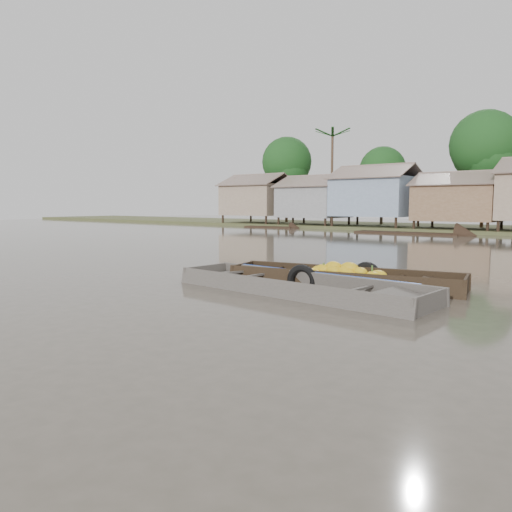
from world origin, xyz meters
The scene contains 3 objects.
ground centered at (0.00, 0.00, 0.00)m, with size 120.00×120.00×0.00m, color #4A4439.
banana_boat centered at (1.39, 2.13, 0.17)m, with size 6.24×2.66×0.86m.
viewer_boat centered at (1.20, 0.52, 0.04)m, with size 6.76×2.17×0.54m.
Camera 1 is at (7.76, -9.35, 2.13)m, focal length 35.00 mm.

